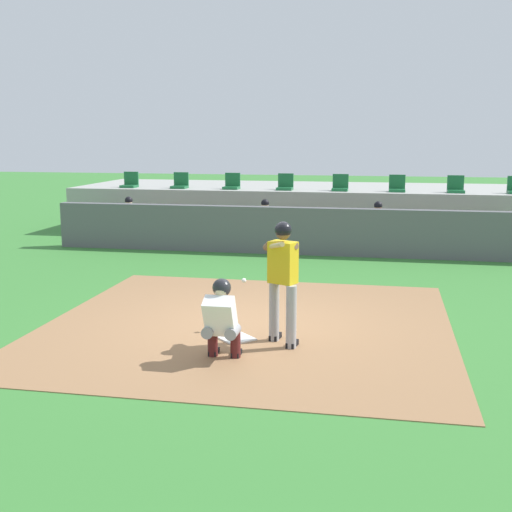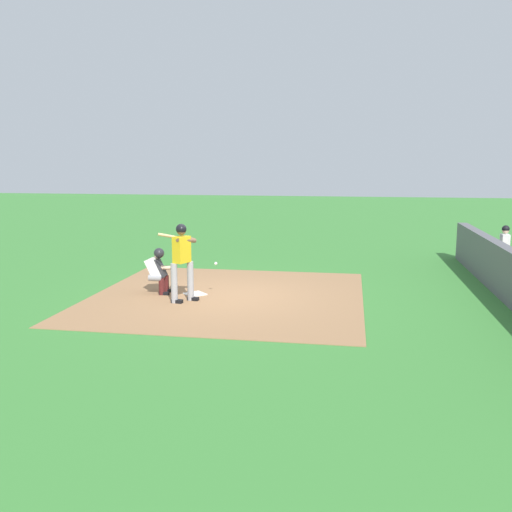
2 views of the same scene
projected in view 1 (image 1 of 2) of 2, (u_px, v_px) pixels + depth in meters
ground_plane at (248, 325)px, 10.52m from camera, size 80.00×80.00×0.00m
dirt_infield at (248, 325)px, 10.52m from camera, size 6.40×6.40×0.01m
home_plate at (237, 338)px, 9.74m from camera, size 0.62×0.62×0.02m
batter_at_plate at (282, 275)px, 9.35m from camera, size 0.58×0.89×1.80m
catcher_crouched at (222, 316)px, 8.80m from camera, size 0.48×1.77×1.13m
dugout_wall at (300, 231)px, 16.69m from camera, size 13.00×0.30×1.20m
dugout_bench at (304, 239)px, 17.72m from camera, size 11.80×0.44×0.45m
dugout_player_0 at (128, 219)px, 18.43m from camera, size 0.49×0.70×1.30m
dugout_player_1 at (264, 223)px, 17.69m from camera, size 0.49×0.70×1.30m
dugout_player_2 at (377, 226)px, 17.12m from camera, size 0.49×0.70×1.30m
stands_platform at (317, 208)px, 20.91m from camera, size 15.00×4.40×1.40m
stadium_seat_0 at (130, 183)px, 20.37m from camera, size 0.46×0.46×0.48m
stadium_seat_1 at (180, 184)px, 20.06m from camera, size 0.46×0.46×0.48m
stadium_seat_2 at (232, 185)px, 19.75m from camera, size 0.46×0.46×0.48m
stadium_seat_3 at (285, 185)px, 19.45m from camera, size 0.46×0.46×0.48m
stadium_seat_4 at (340, 186)px, 19.14m from camera, size 0.46×0.46×0.48m
stadium_seat_5 at (397, 187)px, 18.83m from camera, size 0.46×0.46×0.48m
stadium_seat_6 at (456, 188)px, 18.53m from camera, size 0.46×0.46×0.48m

